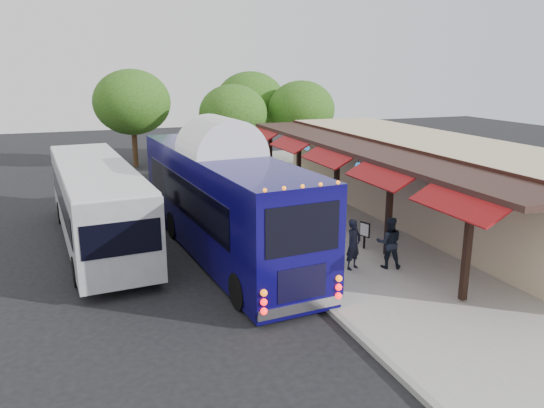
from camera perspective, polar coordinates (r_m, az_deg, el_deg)
name	(u,v)px	position (r m, az deg, el deg)	size (l,w,h in m)	color
ground	(288,274)	(17.78, 1.74, -7.54)	(90.00, 90.00, 0.00)	black
sidewalk	(360,224)	(23.25, 9.49, -2.16)	(10.00, 40.00, 0.15)	#9E9B93
curb	(252,237)	(21.30, -2.18, -3.53)	(0.20, 40.00, 0.16)	gray
station_shelter	(429,179)	(24.65, 16.53, 2.64)	(8.15, 20.00, 3.60)	#C2B287
coach_bus	(222,196)	(19.27, -5.41, 0.83)	(3.64, 12.58, 3.98)	#0C0752
city_bus	(97,200)	(21.38, -18.35, 0.39)	(3.40, 11.79, 3.13)	gray
ped_a	(354,244)	(17.75, 8.76, -4.32)	(0.62, 0.41, 1.70)	black
ped_b	(389,242)	(18.07, 12.48, -4.06)	(0.85, 0.66, 1.75)	black
ped_c	(233,185)	(26.61, -4.24, 2.06)	(0.93, 0.39, 1.58)	black
ped_d	(312,200)	(23.61, 4.38, 0.47)	(1.04, 0.60, 1.61)	black
sign_board	(365,231)	(19.79, 9.94, -2.87)	(0.19, 0.45, 1.01)	black
tree_left	(233,114)	(34.65, -4.20, 9.67)	(4.39, 4.39, 5.62)	#382314
tree_mid	(250,101)	(38.78, -2.33, 10.96)	(4.97, 4.97, 6.37)	#382314
tree_right	(301,110)	(36.44, 3.16, 10.11)	(4.53, 4.53, 5.79)	#382314
tree_far	(132,102)	(37.20, -14.82, 10.54)	(5.12, 5.12, 6.55)	#382314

